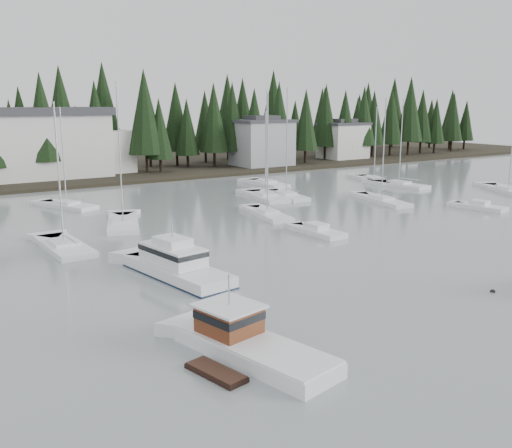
{
  "coord_description": "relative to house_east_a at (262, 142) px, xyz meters",
  "views": [
    {
      "loc": [
        -23.79,
        -11.58,
        12.18
      ],
      "look_at": [
        0.9,
        26.25,
        2.5
      ],
      "focal_mm": 40.0,
      "sensor_mm": 36.0,
      "label": 1
    }
  ],
  "objects": [
    {
      "name": "sailboat_0",
      "position": [
        -19.04,
        -29.4,
        -4.85
      ],
      "size": [
        4.59,
        9.61,
        11.67
      ],
      "rotation": [
        0.0,
        0.0,
        1.39
      ],
      "color": "white",
      "rests_on": "ground"
    },
    {
      "name": "sailboat_10",
      "position": [
        12.11,
        -43.31,
        -4.84
      ],
      "size": [
        7.35,
        10.9,
        13.1
      ],
      "rotation": [
        0.0,
        0.0,
        1.11
      ],
      "color": "white",
      "rests_on": "ground"
    },
    {
      "name": "cabin_cruiser_center",
      "position": [
        -43.24,
        -53.76,
        -4.26
      ],
      "size": [
        4.54,
        10.4,
        4.32
      ],
      "rotation": [
        0.0,
        0.0,
        1.72
      ],
      "color": "white",
      "rests_on": "ground"
    },
    {
      "name": "far_shore_land",
      "position": [
        -36.0,
        19.0,
        -4.9
      ],
      "size": [
        240.0,
        54.0,
        1.0
      ],
      "primitive_type": "cube",
      "color": "black",
      "rests_on": "ground"
    },
    {
      "name": "lobster_boat_brown",
      "position": [
        -46.0,
        -67.6,
        -4.4
      ],
      "size": [
        5.71,
        9.32,
        4.4
      ],
      "rotation": [
        0.0,
        0.0,
        1.78
      ],
      "color": "white",
      "rests_on": "ground"
    },
    {
      "name": "harbor_inn",
      "position": [
        -38.96,
        4.34,
        0.87
      ],
      "size": [
        29.5,
        11.5,
        10.9
      ],
      "color": "silver",
      "rests_on": "ground"
    },
    {
      "name": "sailboat_13",
      "position": [
        -16.34,
        -30.21,
        -4.81
      ],
      "size": [
        3.8,
        8.91,
        14.6
      ],
      "rotation": [
        0.0,
        0.0,
        1.43
      ],
      "color": "white",
      "rests_on": "ground"
    },
    {
      "name": "sailboat_3",
      "position": [
        -47.88,
        -41.6,
        -4.84
      ],
      "size": [
        3.21,
        8.88,
        12.78
      ],
      "rotation": [
        0.0,
        0.0,
        1.6
      ],
      "color": "white",
      "rests_on": "ground"
    },
    {
      "name": "mooring_buoy_dark",
      "position": [
        -27.34,
        -68.28,
        -4.9
      ],
      "size": [
        0.36,
        0.36,
        0.36
      ],
      "primitive_type": "sphere",
      "color": "black",
      "rests_on": "ground"
    },
    {
      "name": "sailboat_9",
      "position": [
        -25.45,
        -39.23,
        -4.82
      ],
      "size": [
        4.09,
        8.98,
        13.59
      ],
      "rotation": [
        0.0,
        0.0,
        1.38
      ],
      "color": "white",
      "rests_on": "ground"
    },
    {
      "name": "conifer_treeline",
      "position": [
        -36.0,
        8.0,
        -4.9
      ],
      "size": [
        200.0,
        22.0,
        20.0
      ],
      "primitive_type": null,
      "color": "black",
      "rests_on": "ground"
    },
    {
      "name": "house_east_b",
      "position": [
        22.0,
        2.0,
        -0.5
      ],
      "size": [
        9.54,
        7.42,
        8.25
      ],
      "color": "silver",
      "rests_on": "ground"
    },
    {
      "name": "house_east_a",
      "position": [
        0.0,
        0.0,
        0.0
      ],
      "size": [
        10.6,
        8.48,
        9.25
      ],
      "color": "#999EA0",
      "rests_on": "ground"
    },
    {
      "name": "sailboat_12",
      "position": [
        3.67,
        -31.08,
        -4.84
      ],
      "size": [
        3.66,
        9.53,
        13.2
      ],
      "rotation": [
        0.0,
        0.0,
        1.67
      ],
      "color": "white",
      "rests_on": "ground"
    },
    {
      "name": "runabout_1",
      "position": [
        -26.32,
        -48.79,
        -4.77
      ],
      "size": [
        2.38,
        6.36,
        1.42
      ],
      "rotation": [
        0.0,
        0.0,
        1.6
      ],
      "color": "white",
      "rests_on": "ground"
    },
    {
      "name": "sailboat_5",
      "position": [
        -12.22,
        -19.56,
        -4.82
      ],
      "size": [
        3.16,
        8.75,
        14.57
      ],
      "rotation": [
        0.0,
        0.0,
        1.55
      ],
      "color": "white",
      "rests_on": "ground"
    },
    {
      "name": "sailboat_1",
      "position": [
        -42.37,
        -21.98,
        -4.84
      ],
      "size": [
        5.79,
        8.62,
        12.19
      ],
      "rotation": [
        0.0,
        0.0,
        1.99
      ],
      "color": "white",
      "rests_on": "ground"
    },
    {
      "name": "runabout_2",
      "position": [
        -2.41,
        -49.21,
        -4.77
      ],
      "size": [
        3.24,
        6.31,
        1.42
      ],
      "rotation": [
        0.0,
        0.0,
        1.75
      ],
      "color": "white",
      "rests_on": "ground"
    },
    {
      "name": "sailboat_7",
      "position": [
        -8.47,
        -39.53,
        -4.83
      ],
      "size": [
        4.61,
        10.4,
        13.25
      ],
      "rotation": [
        0.0,
        0.0,
        1.35
      ],
      "color": "white",
      "rests_on": "ground"
    },
    {
      "name": "sailboat_8",
      "position": [
        4.05,
        -25.53,
        -4.85
      ],
      "size": [
        5.94,
        10.72,
        12.03
      ],
      "rotation": [
        0.0,
        0.0,
        1.26
      ],
      "color": "white",
      "rests_on": "ground"
    },
    {
      "name": "sailboat_4",
      "position": [
        -40.3,
        -35.16,
        -4.83
      ],
      "size": [
        6.03,
        9.82,
        14.65
      ],
      "rotation": [
        0.0,
        0.0,
        1.22
      ],
      "color": "white",
      "rests_on": "ground"
    }
  ]
}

